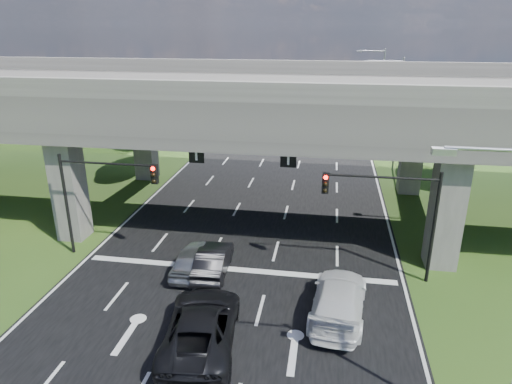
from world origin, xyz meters
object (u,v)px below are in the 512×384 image
(signal_left, at_px, (99,188))
(car_white, at_px, (339,299))
(streetlight_beyond, at_px, (379,84))
(car_trailing, at_px, (201,326))
(streetlight_far, at_px, (394,106))
(signal_right, at_px, (392,205))
(car_silver, at_px, (194,259))
(car_dark, at_px, (213,260))

(signal_left, bearing_deg, car_white, -15.81)
(streetlight_beyond, bearing_deg, car_trailing, -103.59)
(signal_left, xyz_separation_m, streetlight_far, (17.92, 20.06, 1.66))
(car_white, bearing_deg, streetlight_beyond, -91.40)
(signal_right, distance_m, car_white, 5.56)
(signal_left, distance_m, car_silver, 6.55)
(streetlight_beyond, height_order, car_dark, streetlight_beyond)
(car_white, bearing_deg, car_dark, -17.63)
(car_silver, xyz_separation_m, car_trailing, (2.07, -5.77, 0.12))
(signal_right, height_order, streetlight_beyond, streetlight_beyond)
(car_white, relative_size, car_trailing, 0.94)
(streetlight_far, relative_size, car_trailing, 1.62)
(signal_left, relative_size, car_silver, 1.38)
(signal_right, xyz_separation_m, streetlight_far, (2.27, 20.06, 1.66))
(streetlight_far, relative_size, streetlight_beyond, 1.00)
(streetlight_far, relative_size, car_dark, 2.26)
(car_white, bearing_deg, car_trailing, 33.11)
(signal_right, xyz_separation_m, car_silver, (-10.13, -0.94, -3.41))
(signal_left, xyz_separation_m, car_silver, (5.51, -0.94, -3.41))
(signal_right, bearing_deg, streetlight_far, 83.53)
(car_white, xyz_separation_m, car_trailing, (-5.64, -2.97, 0.01))
(car_trailing, bearing_deg, streetlight_far, -118.04)
(signal_right, bearing_deg, car_trailing, -140.22)
(car_silver, relative_size, car_trailing, 0.71)
(signal_left, bearing_deg, signal_right, 0.00)
(signal_left, distance_m, car_trailing, 10.65)
(car_silver, relative_size, car_dark, 0.99)
(signal_right, height_order, car_silver, signal_right)
(signal_right, relative_size, car_silver, 1.38)
(streetlight_beyond, relative_size, car_trailing, 1.62)
(streetlight_beyond, height_order, car_silver, streetlight_beyond)
(streetlight_far, distance_m, car_trailing, 29.13)
(signal_left, height_order, car_white, signal_left)
(car_silver, distance_m, car_trailing, 6.13)
(signal_right, bearing_deg, signal_left, 180.00)
(car_dark, height_order, car_white, car_white)
(car_white, bearing_deg, signal_right, -117.60)
(streetlight_beyond, distance_m, car_white, 40.38)
(car_silver, height_order, car_white, car_white)
(streetlight_far, height_order, streetlight_beyond, same)
(car_silver, bearing_deg, signal_left, -9.75)
(signal_left, distance_m, car_white, 14.14)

